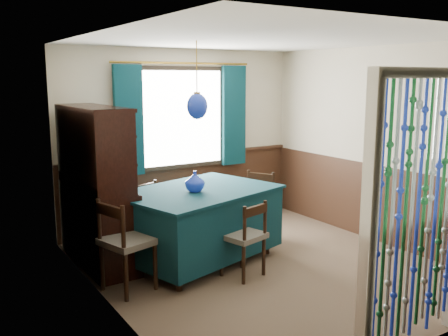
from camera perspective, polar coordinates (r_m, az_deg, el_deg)
floor at (r=5.76m, az=4.64°, el=-11.17°), size 4.00×4.00×0.00m
ceiling at (r=5.38m, az=5.04°, el=14.47°), size 4.00×4.00×0.00m
wall_back at (r=7.12m, az=-4.89°, el=3.36°), size 3.60×0.00×3.60m
wall_front at (r=4.05m, az=22.10°, el=-2.68°), size 3.60×0.00×3.60m
wall_left at (r=4.60m, az=-13.43°, el=-0.71°), size 0.00×4.00×4.00m
wall_right at (r=6.66m, az=17.33°, el=2.45°), size 0.00×4.00×4.00m
wainscot_back at (r=7.23m, az=-4.75°, el=-2.56°), size 3.60×0.00×3.60m
wainscot_front at (r=4.28m, az=21.24°, el=-12.49°), size 3.60×0.00×3.60m
wainscot_left at (r=4.80m, az=-12.88°, el=-9.52°), size 0.00×4.00×4.00m
wainscot_right at (r=6.79m, az=16.91°, el=-3.84°), size 0.00×4.00×4.00m
window at (r=7.04m, az=-4.74°, el=5.74°), size 1.32×0.12×1.42m
doorway at (r=4.13m, az=21.23°, el=-5.24°), size 1.16×0.12×2.18m
dining_table at (r=5.78m, az=-2.97°, el=-6.00°), size 2.02×1.64×0.85m
chair_near at (r=5.34m, az=2.40°, el=-7.84°), size 0.50×0.48×0.83m
chair_far at (r=6.33m, az=-8.00°, el=-5.10°), size 0.51×0.50×0.82m
chair_left at (r=5.07m, az=-11.22°, el=-8.38°), size 0.56×0.57×0.94m
chair_right at (r=6.56m, az=3.65°, el=-4.14°), size 0.58×0.59×0.89m
sideboard at (r=5.84m, az=-14.29°, el=-4.77°), size 0.51×1.39×1.80m
pendant_lamp at (r=5.56m, az=-3.10°, el=7.09°), size 0.23×0.23×0.85m
vase_table at (r=5.57m, az=-3.35°, el=-1.64°), size 0.24×0.24×0.21m
bowl_shelf at (r=5.45m, az=-13.02°, el=1.04°), size 0.24×0.24×0.05m
vase_sideboard at (r=6.01m, az=-14.65°, el=-0.71°), size 0.22×0.22×0.19m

